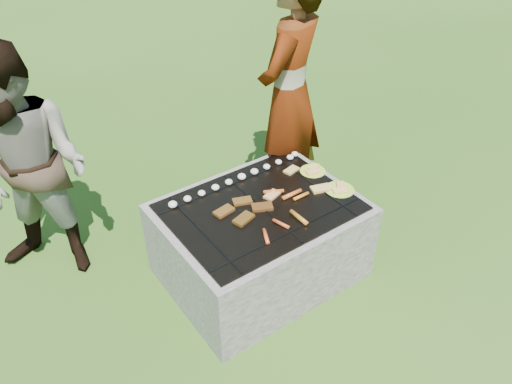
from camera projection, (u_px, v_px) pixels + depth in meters
The scene contains 10 objects.
lawn at pixel (260, 271), 3.69m from camera, with size 60.00×60.00×0.00m, color #214411.
fire_pit at pixel (260, 243), 3.52m from camera, with size 1.30×1.00×0.62m.
mushrooms at pixel (238, 178), 3.55m from camera, with size 1.11×0.07×0.04m.
pork_slabs at pixel (244, 210), 3.27m from camera, with size 0.38×0.27×0.02m.
sausages at pixel (287, 208), 3.29m from camera, with size 0.54×0.45×0.03m.
bread_on_grate at pixel (299, 185), 3.50m from camera, with size 0.46×0.40×0.02m.
plate_far at pixel (313, 171), 3.66m from camera, with size 0.23×0.23×0.03m.
plate_near at pixel (340, 190), 3.48m from camera, with size 0.25×0.25×0.03m.
cook at pixel (289, 96), 3.83m from camera, with size 0.72×0.47×1.96m, color #A59489.
bystander at pixel (30, 171), 3.24m from camera, with size 0.82×0.64×1.69m, color gray.
Camera 1 is at (-1.55, -2.10, 2.66)m, focal length 35.00 mm.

